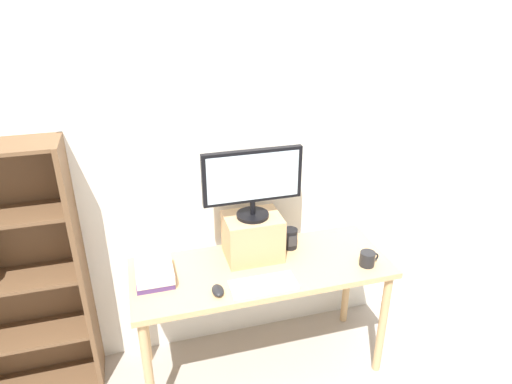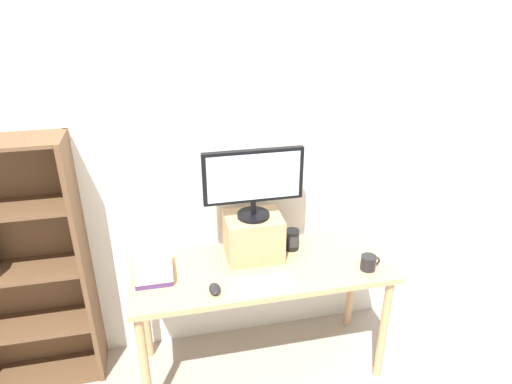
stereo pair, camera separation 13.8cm
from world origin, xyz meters
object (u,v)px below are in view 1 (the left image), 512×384
(bookshelf_unit, at_px, (5,277))
(desk_speaker, at_px, (290,239))
(riser_box, at_px, (253,237))
(computer_monitor, at_px, (253,180))
(keyboard, at_px, (263,285))
(desk, at_px, (262,279))
(book_stack, at_px, (155,274))
(coffee_mug, at_px, (368,259))
(computer_mouse, at_px, (218,290))

(bookshelf_unit, distance_m, desk_speaker, 1.64)
(riser_box, height_order, computer_monitor, computer_monitor)
(computer_monitor, height_order, keyboard, computer_monitor)
(desk, bearing_deg, computer_monitor, 100.47)
(desk, height_order, book_stack, book_stack)
(riser_box, distance_m, coffee_mug, 0.69)
(riser_box, bearing_deg, desk_speaker, 6.07)
(riser_box, height_order, computer_mouse, riser_box)
(bookshelf_unit, xyz_separation_m, book_stack, (0.80, -0.21, 0.01))
(riser_box, relative_size, book_stack, 1.33)
(book_stack, bearing_deg, bookshelf_unit, 165.48)
(riser_box, bearing_deg, computer_mouse, -132.99)
(coffee_mug, relative_size, desk_speaker, 0.91)
(bookshelf_unit, relative_size, computer_monitor, 2.75)
(computer_monitor, relative_size, book_stack, 2.31)
(keyboard, bearing_deg, desk_speaker, 50.62)
(book_stack, xyz_separation_m, desk_speaker, (0.84, 0.11, 0.02))
(computer_monitor, xyz_separation_m, computer_mouse, (-0.28, -0.30, -0.49))
(computer_monitor, distance_m, computer_mouse, 0.63)
(computer_mouse, distance_m, desk_speaker, 0.62)
(riser_box, distance_m, book_stack, 0.61)
(keyboard, relative_size, desk_speaker, 2.84)
(desk, bearing_deg, riser_box, 100.34)
(riser_box, relative_size, computer_mouse, 3.19)
(riser_box, xyz_separation_m, keyboard, (-0.03, -0.31, -0.12))
(desk_speaker, bearing_deg, keyboard, -129.38)
(riser_box, xyz_separation_m, computer_monitor, (0.00, -0.00, 0.37))
(bookshelf_unit, distance_m, computer_monitor, 1.47)
(keyboard, height_order, book_stack, book_stack)
(bookshelf_unit, distance_m, keyboard, 1.43)
(computer_monitor, relative_size, computer_mouse, 5.52)
(book_stack, bearing_deg, coffee_mug, -9.02)
(computer_mouse, distance_m, coffee_mug, 0.90)
(keyboard, xyz_separation_m, coffee_mug, (0.65, 0.03, 0.03))
(desk, distance_m, riser_box, 0.26)
(desk, relative_size, computer_mouse, 14.62)
(desk, distance_m, coffee_mug, 0.64)
(bookshelf_unit, relative_size, keyboard, 4.29)
(keyboard, bearing_deg, computer_monitor, 84.99)
(bookshelf_unit, xyz_separation_m, keyboard, (1.36, -0.43, -0.02))
(computer_mouse, bearing_deg, computer_monitor, 46.87)
(desk_speaker, bearing_deg, bookshelf_unit, 176.71)
(bookshelf_unit, relative_size, riser_box, 4.76)
(riser_box, relative_size, computer_monitor, 0.58)
(desk, xyz_separation_m, computer_monitor, (-0.02, 0.12, 0.60))
(bookshelf_unit, bearing_deg, riser_box, -4.96)
(computer_mouse, bearing_deg, book_stack, 146.06)
(riser_box, height_order, coffee_mug, riser_box)
(computer_mouse, height_order, desk_speaker, desk_speaker)
(desk_speaker, bearing_deg, computer_monitor, -173.60)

